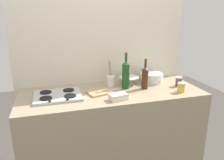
{
  "coord_description": "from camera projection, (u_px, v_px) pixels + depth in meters",
  "views": [
    {
      "loc": [
        -0.58,
        -1.99,
        1.65
      ],
      "look_at": [
        0.0,
        0.0,
        1.02
      ],
      "focal_mm": 35.44,
      "sensor_mm": 36.0,
      "label": 1
    }
  ],
  "objects": [
    {
      "name": "condiment_jar_rear",
      "position": [
        181.0,
        87.0,
        2.17
      ],
      "size": [
        0.08,
        0.08,
        0.09
      ],
      "color": "gold",
      "rests_on": "counter_block"
    },
    {
      "name": "plate_stack",
      "position": [
        152.0,
        78.0,
        2.48
      ],
      "size": [
        0.26,
        0.26,
        0.11
      ],
      "color": "white",
      "rests_on": "counter_block"
    },
    {
      "name": "wine_bottle_leftmost",
      "position": [
        126.0,
        75.0,
        2.25
      ],
      "size": [
        0.08,
        0.08,
        0.37
      ],
      "color": "#19471E",
      "rests_on": "counter_block"
    },
    {
      "name": "wine_bottle_mid_left",
      "position": [
        145.0,
        77.0,
        2.25
      ],
      "size": [
        0.07,
        0.07,
        0.33
      ],
      "color": "#472314",
      "rests_on": "counter_block"
    },
    {
      "name": "backsplash_panel",
      "position": [
        102.0,
        47.0,
        2.44
      ],
      "size": [
        1.9,
        0.06,
        2.57
      ],
      "primitive_type": "cube",
      "color": "beige",
      "rests_on": "ground"
    },
    {
      "name": "counter_block",
      "position": [
        112.0,
        132.0,
        2.33
      ],
      "size": [
        1.8,
        0.7,
        0.9
      ],
      "primitive_type": "cube",
      "color": "tan",
      "rests_on": "ground"
    },
    {
      "name": "mixing_bowl",
      "position": [
        129.0,
        80.0,
        2.43
      ],
      "size": [
        0.22,
        0.22,
        0.08
      ],
      "color": "white",
      "rests_on": "counter_block"
    },
    {
      "name": "condiment_jar_front",
      "position": [
        179.0,
        81.0,
        2.35
      ],
      "size": [
        0.07,
        0.07,
        0.1
      ],
      "color": "#66384C",
      "rests_on": "counter_block"
    },
    {
      "name": "cutting_board",
      "position": [
        100.0,
        92.0,
        2.15
      ],
      "size": [
        0.26,
        0.22,
        0.02
      ],
      "primitive_type": "cube",
      "rotation": [
        0.0,
        0.0,
        0.25
      ],
      "color": "tan",
      "rests_on": "counter_block"
    },
    {
      "name": "utensil_crock",
      "position": [
        111.0,
        81.0,
        2.33
      ],
      "size": [
        0.08,
        0.08,
        0.29
      ],
      "color": "silver",
      "rests_on": "counter_block"
    },
    {
      "name": "butter_dish",
      "position": [
        118.0,
        97.0,
        1.98
      ],
      "size": [
        0.17,
        0.12,
        0.06
      ],
      "primitive_type": "cube",
      "rotation": [
        0.0,
        0.0,
        0.2
      ],
      "color": "silver",
      "rests_on": "counter_block"
    },
    {
      "name": "stovetop_hob",
      "position": [
        58.0,
        96.0,
        2.05
      ],
      "size": [
        0.43,
        0.36,
        0.04
      ],
      "color": "#B2B2B7",
      "rests_on": "counter_block"
    }
  ]
}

